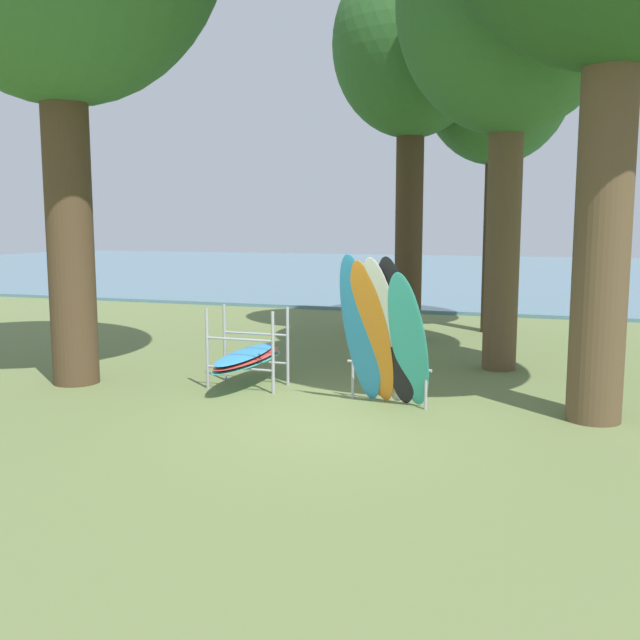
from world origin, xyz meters
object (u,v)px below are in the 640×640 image
tree_mid_behind (511,5)px  tree_far_right_back (412,51)px  tree_far_left_back (497,79)px  leaning_board_pile (384,335)px  board_storage_rack (247,357)px

tree_mid_behind → tree_far_right_back: size_ratio=1.02×
tree_far_left_back → tree_far_right_back: tree_far_right_back is taller
tree_mid_behind → tree_far_right_back: tree_mid_behind is taller
leaning_board_pile → tree_far_left_back: bearing=84.9°
tree_mid_behind → tree_far_left_back: size_ratio=1.08×
tree_mid_behind → leaning_board_pile: size_ratio=3.91×
tree_far_right_back → leaning_board_pile: (0.96, -6.13, -5.14)m
board_storage_rack → leaning_board_pile: bearing=-14.5°
tree_mid_behind → leaning_board_pile: tree_mid_behind is taller
tree_mid_behind → board_storage_rack: size_ratio=3.96×
tree_far_right_back → board_storage_rack: tree_far_right_back is taller
tree_mid_behind → board_storage_rack: tree_mid_behind is taller
tree_mid_behind → leaning_board_pile: bearing=-111.1°
tree_far_left_back → tree_far_right_back: bearing=-136.2°
leaning_board_pile → board_storage_rack: (-2.34, 0.61, -0.56)m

